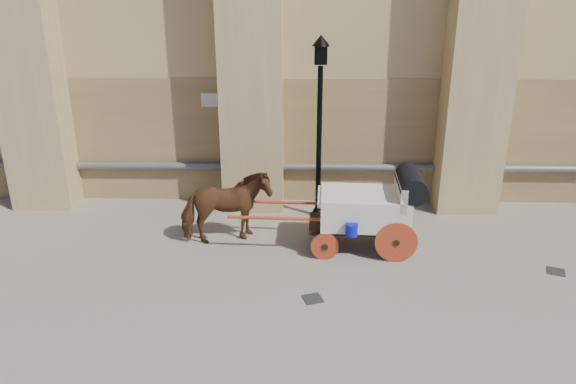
{
  "coord_description": "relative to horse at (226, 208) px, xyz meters",
  "views": [
    {
      "loc": [
        0.13,
        -8.9,
        5.22
      ],
      "look_at": [
        -0.13,
        1.55,
        1.16
      ],
      "focal_mm": 35.0,
      "sensor_mm": 36.0,
      "label": 1
    }
  ],
  "objects": [
    {
      "name": "drain_grate_near",
      "position": [
        1.75,
        -2.2,
        -0.76
      ],
      "size": [
        0.41,
        0.41,
        0.01
      ],
      "primitive_type": "cube",
      "rotation": [
        0.0,
        0.0,
        0.33
      ],
      "color": "black",
      "rests_on": "ground"
    },
    {
      "name": "drain_grate_far",
      "position": [
        6.35,
        -1.13,
        -0.76
      ],
      "size": [
        0.41,
        0.41,
        0.01
      ],
      "primitive_type": "cube",
      "rotation": [
        0.0,
        0.0,
        -0.36
      ],
      "color": "black",
      "rests_on": "ground"
    },
    {
      "name": "carriage",
      "position": [
        2.94,
        -0.21,
        0.14
      ],
      "size": [
        3.86,
        1.39,
        1.67
      ],
      "rotation": [
        0.0,
        0.0,
        -0.04
      ],
      "color": "black",
      "rests_on": "ground"
    },
    {
      "name": "horse",
      "position": [
        0.0,
        0.0,
        0.0
      ],
      "size": [
        1.97,
        1.34,
        1.53
      ],
      "primitive_type": "imported",
      "rotation": [
        0.0,
        0.0,
        1.89
      ],
      "color": "brown",
      "rests_on": "ground"
    },
    {
      "name": "street_lamp",
      "position": [
        1.92,
        1.39,
        1.41
      ],
      "size": [
        0.38,
        0.38,
        4.07
      ],
      "color": "black",
      "rests_on": "ground"
    },
    {
      "name": "ground",
      "position": [
        1.41,
        -1.64,
        -0.76
      ],
      "size": [
        90.0,
        90.0,
        0.0
      ],
      "primitive_type": "plane",
      "color": "#6E675B",
      "rests_on": "ground"
    }
  ]
}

